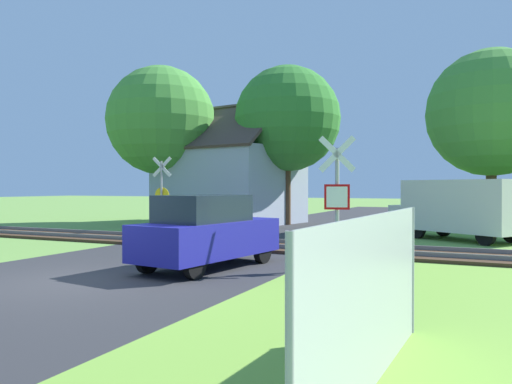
# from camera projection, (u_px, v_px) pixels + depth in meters

# --- Properties ---
(ground_plane) EXTENTS (160.00, 160.00, 0.00)m
(ground_plane) POSITION_uv_depth(u_px,v_px,m) (74.00, 282.00, 10.36)
(ground_plane) COLOR #6B9942
(road_asphalt) EXTENTS (7.37, 80.00, 0.01)m
(road_asphalt) POSITION_uv_depth(u_px,v_px,m) (135.00, 268.00, 12.18)
(road_asphalt) COLOR #2D2D30
(road_asphalt) RESTS_ON ground
(grass_verge) EXTENTS (6.00, 20.00, 0.01)m
(grass_verge) POSITION_uv_depth(u_px,v_px,m) (382.00, 357.00, 5.77)
(grass_verge) COLOR #75A83B
(grass_verge) RESTS_ON ground
(rail_track) EXTENTS (60.00, 2.60, 0.22)m
(rail_track) POSITION_uv_depth(u_px,v_px,m) (230.00, 244.00, 16.77)
(rail_track) COLOR #422D1E
(rail_track) RESTS_ON ground
(stop_sign_near) EXTENTS (0.86, 0.22, 3.19)m
(stop_sign_near) POSITION_uv_depth(u_px,v_px,m) (337.00, 196.00, 11.84)
(stop_sign_near) COLOR #9E9EA5
(stop_sign_near) RESTS_ON ground
(crossing_sign_far) EXTENTS (0.87, 0.20, 3.27)m
(crossing_sign_far) POSITION_uv_depth(u_px,v_px,m) (162.00, 191.00, 21.32)
(crossing_sign_far) COLOR #9E9EA5
(crossing_sign_far) RESTS_ON ground
(house) EXTENTS (8.04, 7.25, 6.50)m
(house) POSITION_uv_depth(u_px,v_px,m) (230.00, 183.00, 27.53)
(house) COLOR #99A3B7
(house) RESTS_ON ground
(tree_center) EXTENTS (5.52, 5.52, 8.31)m
(tree_center) POSITION_uv_depth(u_px,v_px,m) (287.00, 119.00, 26.06)
(tree_center) COLOR #513823
(tree_center) RESTS_ON ground
(tree_right) EXTENTS (5.76, 5.76, 8.22)m
(tree_right) POSITION_uv_depth(u_px,v_px,m) (492.00, 113.00, 22.56)
(tree_right) COLOR #513823
(tree_right) RESTS_ON ground
(tree_left) EXTENTS (5.92, 5.92, 8.59)m
(tree_left) POSITION_uv_depth(u_px,v_px,m) (161.00, 121.00, 27.29)
(tree_left) COLOR #513823
(tree_left) RESTS_ON ground
(mail_truck) EXTENTS (5.11, 4.24, 2.24)m
(mail_truck) POSITION_uv_depth(u_px,v_px,m) (459.00, 207.00, 18.51)
(mail_truck) COLOR silver
(mail_truck) RESTS_ON ground
(parked_car) EXTENTS (2.21, 4.20, 1.78)m
(parked_car) POSITION_uv_depth(u_px,v_px,m) (207.00, 231.00, 12.09)
(parked_car) COLOR navy
(parked_car) RESTS_ON ground
(fence_panel) EXTENTS (0.28, 4.17, 1.70)m
(fence_panel) POSITION_uv_depth(u_px,v_px,m) (374.00, 301.00, 4.91)
(fence_panel) COLOR #9E9EA5
(fence_panel) RESTS_ON ground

